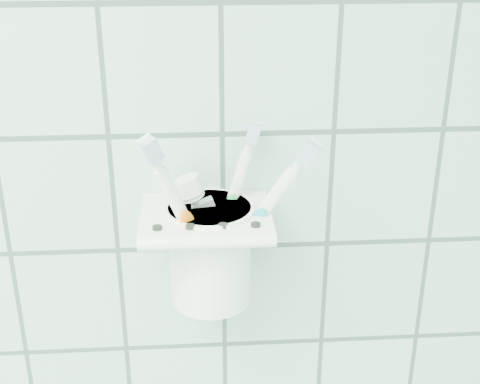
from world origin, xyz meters
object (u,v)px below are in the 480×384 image
at_px(cup, 210,250).
at_px(toothbrush_blue, 205,205).
at_px(toothpaste_tube, 229,223).
at_px(toothbrush_pink, 219,203).
at_px(holder_bracket, 206,219).
at_px(toothbrush_orange, 205,195).

bearing_deg(cup, toothbrush_blue, 106.73).
relative_size(toothbrush_blue, toothpaste_tube, 1.27).
bearing_deg(toothbrush_pink, toothpaste_tube, -4.10).
xyz_separation_m(holder_bracket, toothbrush_blue, (-0.00, 0.02, 0.01)).
relative_size(toothbrush_orange, toothpaste_tube, 1.38).
bearing_deg(toothpaste_tube, toothbrush_blue, 141.59).
bearing_deg(holder_bracket, toothbrush_blue, 92.74).
bearing_deg(toothbrush_pink, toothbrush_blue, 94.29).
distance_m(holder_bracket, cup, 0.04).
distance_m(toothbrush_orange, toothpaste_tube, 0.04).
distance_m(toothbrush_pink, toothbrush_orange, 0.02).
bearing_deg(toothbrush_blue, holder_bracket, -77.58).
height_order(cup, toothpaste_tube, toothpaste_tube).
xyz_separation_m(cup, toothbrush_pink, (0.01, -0.00, 0.05)).
bearing_deg(holder_bracket, toothbrush_orange, 89.89).
relative_size(toothbrush_pink, toothbrush_blue, 1.09).
relative_size(holder_bracket, toothpaste_tube, 0.89).
bearing_deg(holder_bracket, toothpaste_tube, 16.49).
xyz_separation_m(toothbrush_pink, toothbrush_blue, (-0.01, 0.02, -0.01)).
xyz_separation_m(toothbrush_blue, toothpaste_tube, (0.02, -0.01, -0.02)).
relative_size(cup, toothpaste_tube, 0.74).
xyz_separation_m(toothbrush_blue, toothbrush_orange, (0.00, -0.00, 0.01)).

